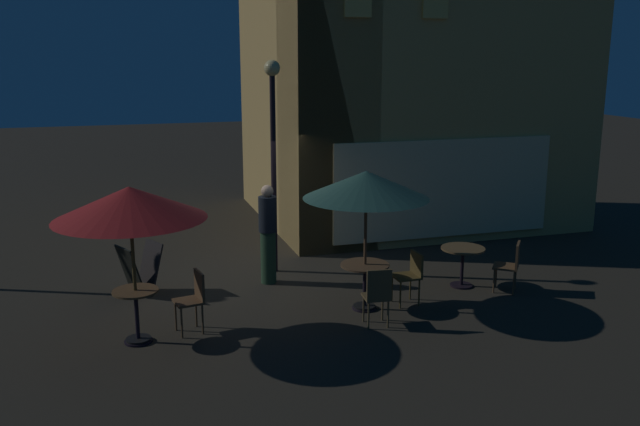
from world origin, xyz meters
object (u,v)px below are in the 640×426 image
(patio_umbrella_1, at_px, (130,204))
(cafe_chair_2, at_px, (194,295))
(patron_standing_0, at_px, (268,234))
(street_lamp_near_corner, at_px, (273,133))
(menu_sandwich_board, at_px, (140,269))
(cafe_table_2, at_px, (463,257))
(cafe_chair_1, at_px, (411,272))
(cafe_table_0, at_px, (365,275))
(cafe_chair_3, at_px, (511,262))
(cafe_chair_0, at_px, (378,292))
(cafe_table_1, at_px, (136,307))
(patio_umbrella_0, at_px, (366,185))

(patio_umbrella_1, height_order, cafe_chair_2, patio_umbrella_1)
(cafe_chair_2, xyz_separation_m, patron_standing_0, (1.55, 1.87, 0.35))
(street_lamp_near_corner, bearing_deg, menu_sandwich_board, -167.30)
(patron_standing_0, bearing_deg, street_lamp_near_corner, 80.16)
(cafe_table_2, bearing_deg, cafe_chair_2, -172.05)
(cafe_table_2, xyz_separation_m, cafe_chair_1, (-1.24, -0.52, 0.01))
(cafe_table_0, bearing_deg, cafe_chair_3, 0.63)
(patio_umbrella_1, bearing_deg, cafe_chair_2, 10.38)
(cafe_chair_1, distance_m, cafe_chair_2, 3.57)
(street_lamp_near_corner, bearing_deg, cafe_chair_0, -74.80)
(street_lamp_near_corner, distance_m, cafe_table_1, 4.30)
(menu_sandwich_board, xyz_separation_m, cafe_chair_1, (4.25, -1.78, 0.09))
(menu_sandwich_board, distance_m, patio_umbrella_0, 4.20)
(cafe_chair_0, height_order, cafe_chair_2, cafe_chair_0)
(cafe_chair_0, bearing_deg, cafe_chair_3, -67.91)
(cafe_chair_0, distance_m, cafe_chair_2, 2.74)
(cafe_table_0, xyz_separation_m, patio_umbrella_0, (-0.00, 0.00, 1.48))
(cafe_chair_0, bearing_deg, cafe_chair_2, 82.74)
(street_lamp_near_corner, distance_m, cafe_chair_1, 3.60)
(menu_sandwich_board, bearing_deg, cafe_table_0, -53.45)
(cafe_chair_2, distance_m, cafe_chair_3, 5.47)
(cafe_table_1, relative_size, cafe_chair_1, 0.90)
(cafe_table_2, bearing_deg, patio_umbrella_0, -165.35)
(cafe_table_1, relative_size, cafe_table_2, 1.02)
(patio_umbrella_1, height_order, patron_standing_0, patio_umbrella_1)
(patio_umbrella_0, xyz_separation_m, patio_umbrella_1, (-3.58, -0.29, -0.00))
(street_lamp_near_corner, xyz_separation_m, patio_umbrella_1, (-2.65, -2.65, -0.60))
(patron_standing_0, bearing_deg, cafe_chair_3, -10.18)
(patio_umbrella_0, distance_m, patron_standing_0, 2.39)
(cafe_chair_1, distance_m, cafe_chair_3, 1.91)
(cafe_chair_2, height_order, cafe_chair_3, cafe_chair_2)
(patron_standing_0, bearing_deg, cafe_chair_0, -52.63)
(street_lamp_near_corner, relative_size, cafe_chair_3, 4.45)
(patron_standing_0, bearing_deg, cafe_chair_1, -27.19)
(cafe_table_0, bearing_deg, cafe_chair_2, -177.21)
(patio_umbrella_0, height_order, cafe_chair_0, patio_umbrella_0)
(cafe_table_1, bearing_deg, cafe_table_0, 4.57)
(street_lamp_near_corner, distance_m, patron_standing_0, 1.85)
(cafe_table_0, xyz_separation_m, cafe_chair_1, (0.81, 0.01, -0.03))
(cafe_table_0, height_order, cafe_chair_2, cafe_chair_2)
(patron_standing_0, bearing_deg, cafe_table_0, -41.98)
(street_lamp_near_corner, xyz_separation_m, cafe_table_0, (0.93, -2.36, -2.07))
(menu_sandwich_board, distance_m, cafe_table_2, 5.63)
(cafe_table_2, distance_m, patio_umbrella_1, 5.89)
(cafe_chair_0, distance_m, cafe_chair_1, 1.19)
(patio_umbrella_1, distance_m, cafe_chair_2, 1.70)
(cafe_table_2, bearing_deg, cafe_chair_0, -148.53)
(cafe_chair_1, bearing_deg, cafe_table_2, -158.04)
(cafe_table_0, relative_size, patio_umbrella_0, 0.35)
(cafe_chair_2, bearing_deg, cafe_chair_3, 171.34)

